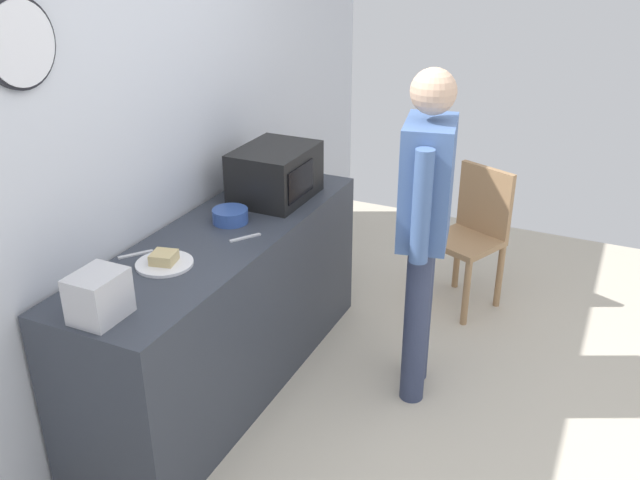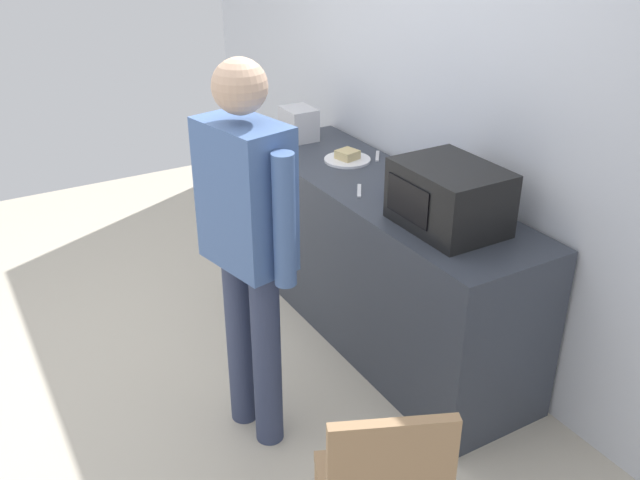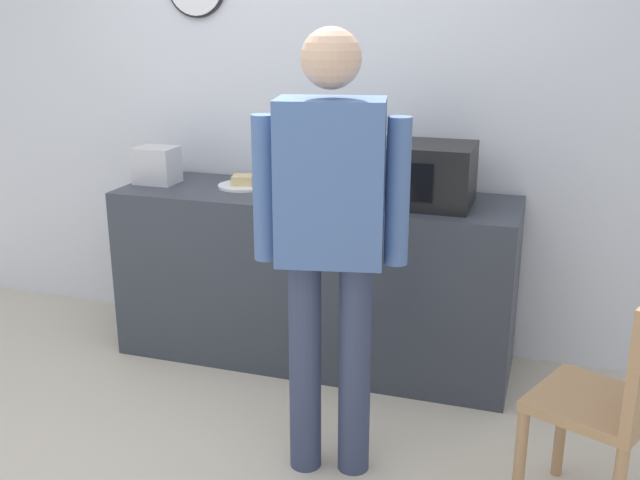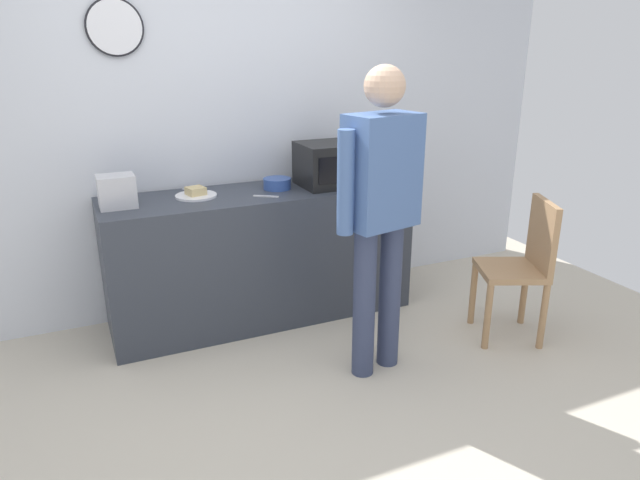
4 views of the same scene
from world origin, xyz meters
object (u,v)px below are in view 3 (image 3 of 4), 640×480
at_px(person_standing, 330,227).
at_px(microwave, 421,174).
at_px(toaster, 157,165).
at_px(sandwich_plate, 243,184).
at_px(spoon_utensil, 304,200).
at_px(wooden_chair, 616,397).
at_px(fork_utensil, 262,179).
at_px(salad_bowl, 342,188).

bearing_deg(person_standing, microwave, 79.73).
bearing_deg(microwave, toaster, 179.41).
relative_size(sandwich_plate, person_standing, 0.15).
bearing_deg(spoon_utensil, wooden_chair, -30.15).
distance_m(toaster, fork_utensil, 0.58).
bearing_deg(microwave, person_standing, -100.27).
distance_m(microwave, person_standing, 0.96).
relative_size(sandwich_plate, toaster, 1.23).
bearing_deg(fork_utensil, wooden_chair, -33.63).
relative_size(salad_bowl, spoon_utensil, 1.12).
bearing_deg(wooden_chair, fork_utensil, 146.37).
distance_m(sandwich_plate, toaster, 0.50).
height_order(sandwich_plate, spoon_utensil, sandwich_plate).
height_order(toaster, wooden_chair, toaster).
bearing_deg(salad_bowl, spoon_utensil, -129.49).
distance_m(fork_utensil, wooden_chair, 2.25).
height_order(fork_utensil, spoon_utensil, same).
distance_m(microwave, toaster, 1.47).
height_order(microwave, salad_bowl, microwave).
bearing_deg(salad_bowl, microwave, -7.10).
bearing_deg(fork_utensil, toaster, -154.91).
height_order(person_standing, wooden_chair, person_standing).
distance_m(toaster, spoon_utensil, 0.92).
height_order(salad_bowl, wooden_chair, salad_bowl).
height_order(sandwich_plate, person_standing, person_standing).
height_order(microwave, toaster, microwave).
relative_size(fork_utensil, wooden_chair, 0.18).
xyz_separation_m(salad_bowl, person_standing, (0.25, -0.99, 0.09)).
relative_size(toaster, fork_utensil, 1.29).
relative_size(fork_utensil, person_standing, 0.10).
distance_m(sandwich_plate, spoon_utensil, 0.46).
bearing_deg(person_standing, fork_utensil, 122.99).
bearing_deg(sandwich_plate, salad_bowl, -1.49).
distance_m(sandwich_plate, person_standing, 1.30).
distance_m(sandwich_plate, fork_utensil, 0.19).
bearing_deg(wooden_chair, sandwich_plate, 151.07).
bearing_deg(spoon_utensil, person_standing, -64.53).
bearing_deg(microwave, wooden_chair, -47.22).
relative_size(toaster, person_standing, 0.12).
bearing_deg(person_standing, wooden_chair, -1.57).
distance_m(fork_utensil, spoon_utensil, 0.55).
bearing_deg(microwave, salad_bowl, 172.90).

